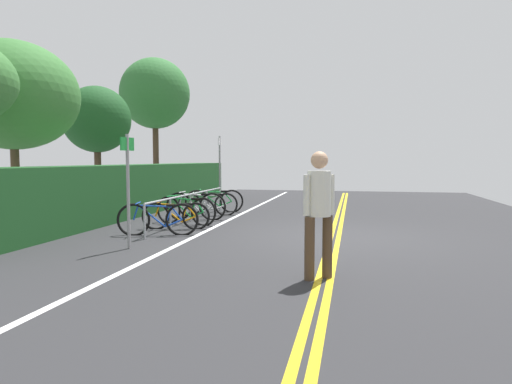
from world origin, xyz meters
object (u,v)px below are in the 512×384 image
object	(u,v)px
bicycle_5	(214,201)
sign_post_far	(220,165)
bike_rack	(190,201)
tree_mid	(12,96)
tree_far_right	(97,120)
tree_extra	(155,94)
bicycle_2	(186,210)
bicycle_4	(208,204)
bicycle_0	(158,219)
sign_post_near	(128,180)
pedestrian	(319,206)
bicycle_1	(176,216)
bicycle_3	(196,206)

from	to	relation	value
bicycle_5	sign_post_far	world-z (taller)	sign_post_far
bike_rack	tree_mid	bearing A→B (deg)	109.47
tree_far_right	tree_extra	distance (m)	4.34
bike_rack	tree_extra	xyz separation A→B (m)	(6.90, 4.15, 3.88)
tree_mid	bicycle_5	bearing A→B (deg)	-48.15
bicycle_2	bicycle_4	bearing A→B (deg)	-0.15
bicycle_0	bicycle_2	size ratio (longest dim) A/B	0.99
bicycle_2	tree_far_right	distance (m)	6.13
sign_post_near	sign_post_far	bearing A→B (deg)	2.88
tree_extra	pedestrian	bearing A→B (deg)	-146.48
bicycle_1	sign_post_near	distance (m)	2.57
bicycle_0	bike_rack	bearing A→B (deg)	1.45
bicycle_1	tree_mid	size ratio (longest dim) A/B	0.35
sign_post_near	bicycle_4	bearing A→B (deg)	1.32
bike_rack	sign_post_far	size ratio (longest dim) A/B	2.23
bicycle_3	tree_extra	size ratio (longest dim) A/B	0.29
bicycle_2	bicycle_4	size ratio (longest dim) A/B	1.04
bicycle_5	tree_extra	size ratio (longest dim) A/B	0.29
bike_rack	pedestrian	size ratio (longest dim) A/B	3.07
bicycle_0	tree_extra	distance (m)	10.79
bike_rack	bicycle_1	bearing A→B (deg)	-175.29
bicycle_1	sign_post_far	distance (m)	4.72
bicycle_1	bicycle_5	size ratio (longest dim) A/B	0.92
bicycle_1	bicycle_2	world-z (taller)	bicycle_2
bicycle_2	sign_post_near	xyz separation A→B (m)	(-3.19, -0.12, 0.93)
bike_rack	bicycle_3	world-z (taller)	bicycle_3
bicycle_0	tree_mid	distance (m)	5.10
sign_post_far	tree_mid	world-z (taller)	tree_mid
bicycle_5	tree_far_right	world-z (taller)	tree_far_right
bicycle_1	bicycle_2	size ratio (longest dim) A/B	0.92
bicycle_1	bicycle_4	world-z (taller)	bicycle_4
bicycle_5	tree_extra	xyz separation A→B (m)	(4.71, 4.12, 4.09)
bicycle_0	pedestrian	bearing A→B (deg)	-127.91
tree_mid	bicycle_2	bearing A→B (deg)	-76.38
bicycle_0	bicycle_3	xyz separation A→B (m)	(2.64, 0.09, 0.02)
bicycle_3	bicycle_5	size ratio (longest dim) A/B	1.00
bicycle_1	pedestrian	distance (m)	5.29
tree_far_right	pedestrian	bearing A→B (deg)	-133.82
pedestrian	bicycle_2	bearing A→B (deg)	39.02
bicycle_0	tree_far_right	xyz separation A→B (m)	(4.97, 4.48, 2.65)
bike_rack	sign_post_far	xyz separation A→B (m)	(3.32, 0.19, 0.89)
bicycle_5	tree_extra	distance (m)	7.48
bicycle_0	sign_post_far	bearing A→B (deg)	2.58
bicycle_0	bicycle_1	xyz separation A→B (m)	(0.89, -0.05, -0.03)
bicycle_2	bicycle_1	bearing A→B (deg)	-175.41
bicycle_2	tree_extra	size ratio (longest dim) A/B	0.29
bike_rack	sign_post_near	xyz separation A→B (m)	(-3.64, -0.16, 0.72)
bicycle_0	bicycle_1	world-z (taller)	bicycle_0
bicycle_0	bicycle_2	xyz separation A→B (m)	(1.70, 0.02, 0.00)
bicycle_2	bicycle_5	bearing A→B (deg)	1.51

